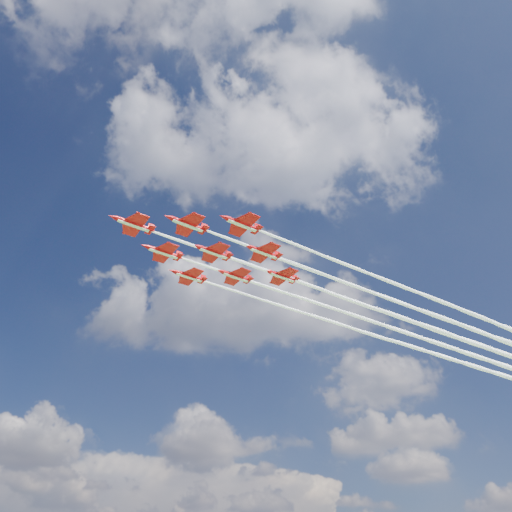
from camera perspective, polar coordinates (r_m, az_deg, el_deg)
The scene contains 9 objects.
jet_lead at distance 154.99m, azimuth 12.09°, elevation -5.41°, with size 119.62×98.46×2.79m.
jet_row2_port at distance 158.16m, azimuth 16.67°, elevation -5.30°, with size 119.62×98.46×2.79m.
jet_row2_starb at distance 166.30m, azimuth 13.17°, elevation -7.32°, with size 119.62×98.46×2.79m.
jet_row3_port at distance 162.29m, azimuth 21.04°, elevation -5.16°, with size 119.62×98.46×2.79m.
jet_row3_centre at distance 169.66m, azimuth 17.43°, elevation -7.17°, with size 119.62×98.46×2.79m.
jet_row3_starb at distance 177.82m, azimuth 14.12°, elevation -8.98°, with size 119.62×98.46×2.79m.
jet_row4_port at distance 173.90m, azimuth 21.51°, elevation -6.99°, with size 119.62×98.46×2.79m.
jet_row4_starb at distance 181.34m, azimuth 18.11°, elevation -8.80°, with size 119.62×98.46×2.79m.
jet_tail at distance 185.68m, azimuth 21.93°, elevation -8.59°, with size 119.62×98.46×2.79m.
Camera 1 is at (16.26, -104.61, 16.51)m, focal length 35.00 mm.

